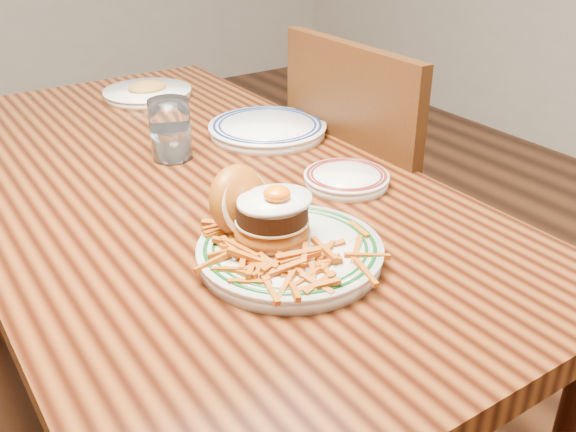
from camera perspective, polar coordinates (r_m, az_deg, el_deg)
table at (r=1.39m, az=-9.08°, el=0.18°), size 0.85×1.60×0.75m
chair_right at (r=1.71m, az=8.38°, el=0.48°), size 0.47×0.47×0.98m
main_plate at (r=1.03m, az=-0.61°, el=-1.87°), size 0.30×0.32×0.14m
side_plate at (r=1.30m, az=5.21°, el=3.37°), size 0.17×0.17×0.03m
rear_plate at (r=1.55m, az=-1.84°, el=7.79°), size 0.28×0.28×0.03m
water_glass at (r=1.43m, az=-10.39°, el=7.26°), size 0.09×0.09×0.13m
far_plate at (r=1.89m, az=-12.38°, el=10.69°), size 0.25×0.25×0.04m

